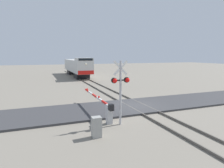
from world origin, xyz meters
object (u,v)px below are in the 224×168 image
Objects in this scene: crossing_signal at (121,85)px; utility_cabinet at (96,127)px; locomotive at (77,66)px; crossing_gate at (104,107)px.

utility_cabinet is (-1.96, -1.32, -1.96)m from crossing_signal.
crossing_signal is at bearing 33.92° from utility_cabinet.
locomotive is 14.53× the size of utility_cabinet.
locomotive reaches higher than crossing_gate.
locomotive is 4.00× the size of crossing_signal.
locomotive is at bearing 84.22° from crossing_signal.
crossing_signal is (-2.99, -29.52, 0.48)m from locomotive.
crossing_gate is at bearing -97.30° from locomotive.
utility_cabinet is (-1.35, -2.71, -0.32)m from crossing_gate.
crossing_signal is 3.07m from utility_cabinet.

